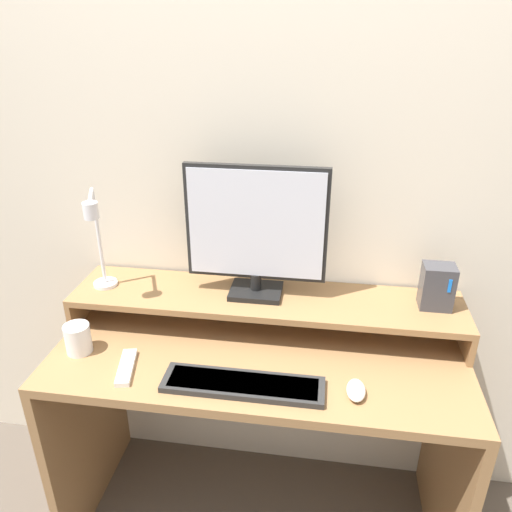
% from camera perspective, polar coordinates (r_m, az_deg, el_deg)
% --- Properties ---
extents(wall_back, '(6.00, 0.05, 2.50)m').
position_cam_1_polar(wall_back, '(1.68, 1.95, 9.62)').
color(wall_back, beige).
rests_on(wall_back, ground_plane).
extents(desk, '(1.30, 0.56, 0.75)m').
position_cam_1_polar(desk, '(1.74, 0.31, -16.50)').
color(desk, olive).
rests_on(desk, ground_plane).
extents(monitor_shelf, '(1.30, 0.27, 0.12)m').
position_cam_1_polar(monitor_shelf, '(1.68, 1.06, -5.12)').
color(monitor_shelf, olive).
rests_on(monitor_shelf, desk).
extents(monitor, '(0.45, 0.14, 0.44)m').
position_cam_1_polar(monitor, '(1.58, 0.01, 2.97)').
color(monitor, black).
rests_on(monitor, monitor_shelf).
extents(desk_lamp, '(0.11, 0.19, 0.35)m').
position_cam_1_polar(desk_lamp, '(1.68, -17.66, 1.75)').
color(desk_lamp, silver).
rests_on(desk_lamp, monitor_shelf).
extents(router_dock, '(0.10, 0.08, 0.15)m').
position_cam_1_polar(router_dock, '(1.67, 19.98, -3.29)').
color(router_dock, '#3D3D42').
rests_on(router_dock, monitor_shelf).
extents(keyboard, '(0.46, 0.12, 0.02)m').
position_cam_1_polar(keyboard, '(1.47, -1.50, -14.46)').
color(keyboard, '#282828').
rests_on(keyboard, desk).
extents(mouse, '(0.05, 0.09, 0.03)m').
position_cam_1_polar(mouse, '(1.47, 11.36, -14.81)').
color(mouse, white).
rests_on(mouse, desk).
extents(remote_control, '(0.08, 0.17, 0.02)m').
position_cam_1_polar(remote_control, '(1.58, -14.61, -12.22)').
color(remote_control, white).
rests_on(remote_control, desk).
extents(mug, '(0.08, 0.08, 0.10)m').
position_cam_1_polar(mug, '(1.68, -19.68, -8.89)').
color(mug, white).
rests_on(mug, desk).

